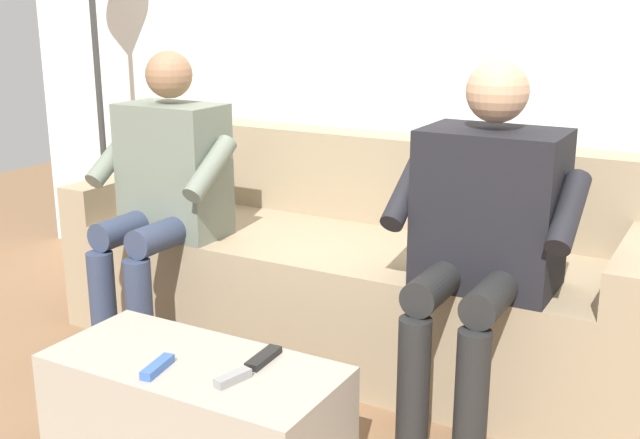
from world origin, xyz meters
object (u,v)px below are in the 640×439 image
at_px(couch, 353,274).
at_px(remote_black, 264,358).
at_px(coffee_table, 196,415).
at_px(person_left_seated, 484,224).
at_px(remote_blue, 157,367).
at_px(person_right_seated, 164,186).
at_px(remote_gray, 233,378).

xyz_separation_m(couch, remote_black, (-0.18, 0.93, 0.06)).
bearing_deg(coffee_table, remote_black, -150.79).
bearing_deg(coffee_table, couch, -90.00).
bearing_deg(person_left_seated, remote_blue, 49.02).
distance_m(person_left_seated, remote_blue, 1.08).
bearing_deg(remote_blue, couch, -12.41).
height_order(person_right_seated, remote_gray, person_right_seated).
relative_size(couch, person_left_seated, 1.96).
xyz_separation_m(coffee_table, remote_gray, (-0.18, 0.05, 0.19)).
relative_size(person_left_seated, remote_black, 8.08).
relative_size(remote_blue, remote_black, 0.92).
distance_m(remote_gray, remote_black, 0.15).
bearing_deg(remote_gray, remote_black, -166.63).
distance_m(remote_gray, remote_blue, 0.23).
height_order(coffee_table, person_left_seated, person_left_seated).
xyz_separation_m(coffee_table, remote_blue, (0.05, 0.10, 0.19)).
distance_m(coffee_table, remote_gray, 0.26).
xyz_separation_m(person_right_seated, remote_gray, (-0.81, 0.70, -0.31)).
bearing_deg(coffee_table, person_left_seated, -132.72).
bearing_deg(person_left_seated, remote_gray, 58.22).
relative_size(person_right_seated, remote_gray, 10.43).
height_order(coffee_table, remote_blue, remote_blue).
bearing_deg(person_right_seated, remote_gray, 139.19).
bearing_deg(remote_blue, person_left_seated, -50.96).
bearing_deg(remote_black, coffee_table, 116.54).
bearing_deg(person_left_seated, remote_black, 52.22).
bearing_deg(person_left_seated, person_right_seated, 1.61).
xyz_separation_m(couch, person_right_seated, (0.63, 0.38, 0.37)).
distance_m(couch, coffee_table, 1.03).
relative_size(couch, remote_blue, 17.18).
height_order(person_right_seated, remote_black, person_right_seated).
relative_size(couch, coffee_table, 2.64).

